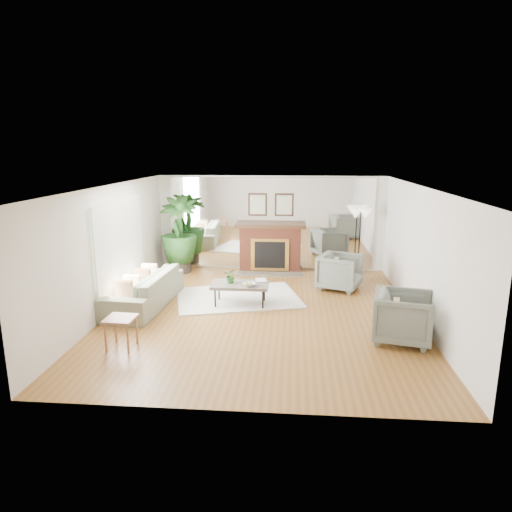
# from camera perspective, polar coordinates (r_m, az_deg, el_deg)

# --- Properties ---
(ground) EXTENTS (7.00, 7.00, 0.00)m
(ground) POSITION_cam_1_polar(r_m,az_deg,el_deg) (9.12, 0.68, -7.14)
(ground) COLOR brown
(ground) RESTS_ON ground
(wall_left) EXTENTS (0.02, 7.00, 2.50)m
(wall_left) POSITION_cam_1_polar(r_m,az_deg,el_deg) (9.46, -17.68, 0.84)
(wall_left) COLOR silver
(wall_left) RESTS_ON ground
(wall_right) EXTENTS (0.02, 7.00, 2.50)m
(wall_right) POSITION_cam_1_polar(r_m,az_deg,el_deg) (9.07, 19.91, 0.16)
(wall_right) COLOR silver
(wall_right) RESTS_ON ground
(wall_back) EXTENTS (6.00, 0.02, 2.50)m
(wall_back) POSITION_cam_1_polar(r_m,az_deg,el_deg) (12.19, 1.87, 4.13)
(wall_back) COLOR silver
(wall_back) RESTS_ON ground
(mirror_panel) EXTENTS (5.40, 0.04, 2.40)m
(mirror_panel) POSITION_cam_1_polar(r_m,az_deg,el_deg) (12.17, 1.87, 4.11)
(mirror_panel) COLOR silver
(mirror_panel) RESTS_ON wall_back
(window_panel) EXTENTS (0.04, 2.40, 1.50)m
(window_panel) POSITION_cam_1_polar(r_m,az_deg,el_deg) (9.79, -16.68, 1.91)
(window_panel) COLOR #B2E09E
(window_panel) RESTS_ON wall_left
(fireplace) EXTENTS (1.85, 0.83, 2.05)m
(fireplace) POSITION_cam_1_polar(r_m,az_deg,el_deg) (12.07, 1.80, 1.19)
(fireplace) COLOR brown
(fireplace) RESTS_ON ground
(area_rug) EXTENTS (2.99, 2.48, 0.03)m
(area_rug) POSITION_cam_1_polar(r_m,az_deg,el_deg) (10.02, -2.29, -5.19)
(area_rug) COLOR white
(area_rug) RESTS_ON ground
(coffee_table) EXTENTS (1.17, 0.68, 0.47)m
(coffee_table) POSITION_cam_1_polar(r_m,az_deg,el_deg) (9.45, -1.99, -3.68)
(coffee_table) COLOR #685F52
(coffee_table) RESTS_ON ground
(sofa) EXTENTS (1.10, 2.46, 0.70)m
(sofa) POSITION_cam_1_polar(r_m,az_deg,el_deg) (9.71, -13.81, -4.08)
(sofa) COLOR gray
(sofa) RESTS_ON ground
(armchair_back) EXTENTS (1.18, 1.16, 0.83)m
(armchair_back) POSITION_cam_1_polar(r_m,az_deg,el_deg) (10.70, 10.45, -1.96)
(armchair_back) COLOR slate
(armchair_back) RESTS_ON ground
(armchair_front) EXTENTS (1.12, 1.10, 0.86)m
(armchair_front) POSITION_cam_1_polar(r_m,az_deg,el_deg) (8.09, 17.88, -7.29)
(armchair_front) COLOR slate
(armchair_front) RESTS_ON ground
(side_table) EXTENTS (0.48, 0.48, 0.53)m
(side_table) POSITION_cam_1_polar(r_m,az_deg,el_deg) (7.76, -16.56, -7.98)
(side_table) COLOR #9C613E
(side_table) RESTS_ON ground
(potted_ficus) EXTENTS (1.06, 1.06, 2.00)m
(potted_ficus) POSITION_cam_1_polar(r_m,az_deg,el_deg) (12.03, -9.62, 2.95)
(potted_ficus) COLOR #28241E
(potted_ficus) RESTS_ON ground
(floor_lamp) EXTENTS (0.55, 0.31, 1.70)m
(floor_lamp) POSITION_cam_1_polar(r_m,az_deg,el_deg) (11.88, 12.93, 4.53)
(floor_lamp) COLOR black
(floor_lamp) RESTS_ON ground
(tabletop_plant) EXTENTS (0.33, 0.30, 0.31)m
(tabletop_plant) POSITION_cam_1_polar(r_m,az_deg,el_deg) (9.45, -3.17, -2.46)
(tabletop_plant) COLOR #306525
(tabletop_plant) RESTS_ON coffee_table
(fruit_bowl) EXTENTS (0.32, 0.32, 0.06)m
(fruit_bowl) POSITION_cam_1_polar(r_m,az_deg,el_deg) (9.25, -0.87, -3.59)
(fruit_bowl) COLOR #9C613E
(fruit_bowl) RESTS_ON coffee_table
(book) EXTENTS (0.28, 0.34, 0.02)m
(book) POSITION_cam_1_polar(r_m,az_deg,el_deg) (9.61, -0.02, -3.07)
(book) COLOR #9C613E
(book) RESTS_ON coffee_table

